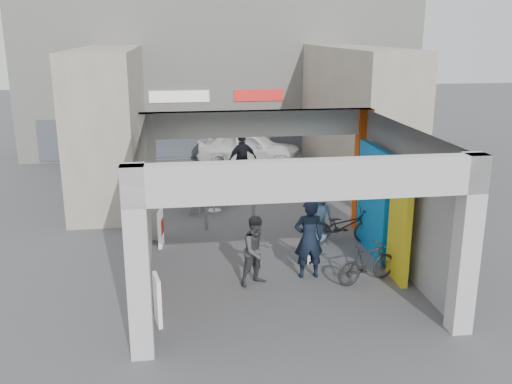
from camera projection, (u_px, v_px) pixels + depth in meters
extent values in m
plane|color=#515256|center=(270.00, 259.00, 14.45)|extent=(90.00, 90.00, 0.00)
cube|color=#B7B8B3|center=(138.00, 264.00, 9.74)|extent=(0.40, 0.40, 3.50)
cube|color=#B7B8B3|center=(150.00, 177.00, 15.45)|extent=(0.40, 0.40, 3.50)
cube|color=#B7B8B3|center=(466.00, 246.00, 10.58)|extent=(0.40, 0.40, 3.50)
cube|color=#E44B0D|center=(362.00, 170.00, 16.28)|extent=(0.40, 0.40, 3.50)
plane|color=beige|center=(145.00, 211.00, 12.60)|extent=(0.00, 6.40, 6.40)
plane|color=#9B9CA0|center=(403.00, 200.00, 13.43)|extent=(0.00, 6.40, 6.40)
cube|color=#0D80DD|center=(373.00, 200.00, 14.63)|extent=(0.15, 2.00, 2.80)
cube|color=yellow|center=(400.00, 223.00, 12.91)|extent=(0.15, 1.00, 2.80)
plane|color=#BCBBB6|center=(279.00, 129.00, 12.53)|extent=(6.40, 6.40, 0.00)
cube|color=#B7B8B3|center=(259.00, 123.00, 15.53)|extent=(6.40, 0.30, 0.70)
cube|color=#B7B8B3|center=(312.00, 180.00, 9.73)|extent=(6.40, 0.30, 0.70)
cube|color=white|center=(258.00, 124.00, 15.71)|extent=(4.20, 0.05, 0.55)
cube|color=silver|center=(221.00, 65.00, 26.66)|extent=(18.00, 4.00, 8.00)
cube|color=#515966|center=(226.00, 136.00, 25.54)|extent=(16.20, 0.06, 1.80)
cube|color=white|center=(179.00, 97.00, 24.78)|extent=(2.60, 0.06, 0.50)
cube|color=red|center=(259.00, 95.00, 25.26)|extent=(2.20, 0.06, 0.50)
cube|color=#ADA48F|center=(111.00, 120.00, 20.27)|extent=(2.00, 9.00, 5.00)
cube|color=#ADA48F|center=(355.00, 115.00, 21.52)|extent=(2.00, 9.00, 5.00)
cylinder|color=#95989D|center=(206.00, 213.00, 16.52)|extent=(0.09, 0.09, 0.95)
cylinder|color=#95989D|center=(253.00, 216.00, 16.49)|extent=(0.09, 0.09, 0.84)
cylinder|color=#95989D|center=(310.00, 211.00, 16.80)|extent=(0.09, 0.09, 0.91)
cube|color=white|center=(157.00, 300.00, 11.20)|extent=(0.18, 0.56, 1.00)
cube|color=red|center=(159.00, 297.00, 11.19)|extent=(0.11, 0.39, 0.40)
cube|color=white|center=(161.00, 228.00, 15.24)|extent=(0.15, 0.56, 1.00)
cube|color=red|center=(162.00, 226.00, 15.23)|extent=(0.09, 0.39, 0.40)
cylinder|color=#B2B2B8|center=(214.00, 199.00, 18.22)|extent=(0.06, 0.06, 0.76)
cylinder|color=#B2B2B8|center=(214.00, 210.00, 18.33)|extent=(0.46, 0.46, 0.02)
cylinder|color=#B2B2B8|center=(214.00, 188.00, 18.12)|extent=(0.74, 0.74, 0.05)
cube|color=#B2B2B8|center=(194.00, 206.00, 17.97)|extent=(0.40, 0.40, 0.47)
cube|color=#B2B2B8|center=(194.00, 191.00, 18.03)|extent=(0.40, 0.05, 0.47)
cube|color=#B2B2B8|center=(229.00, 198.00, 18.84)|extent=(0.40, 0.40, 0.47)
cube|color=#B2B2B8|center=(228.00, 183.00, 18.89)|extent=(0.40, 0.05, 0.47)
cube|color=#B2B2B8|center=(203.00, 198.00, 18.82)|extent=(0.40, 0.40, 0.47)
cube|color=#B2B2B8|center=(202.00, 183.00, 18.87)|extent=(0.40, 0.05, 0.47)
cube|color=black|center=(186.00, 195.00, 19.54)|extent=(1.12, 0.56, 0.28)
cube|color=#175322|center=(186.00, 192.00, 19.37)|extent=(0.93, 0.33, 0.17)
cube|color=#175322|center=(186.00, 186.00, 19.45)|extent=(0.93, 0.33, 0.17)
cube|color=#175322|center=(185.00, 180.00, 19.53)|extent=(0.93, 0.33, 0.17)
cube|color=#175322|center=(238.00, 177.00, 21.94)|extent=(0.52, 0.45, 0.28)
cube|color=navy|center=(238.00, 170.00, 21.86)|extent=(0.52, 0.45, 0.28)
cube|color=black|center=(308.00, 257.00, 14.30)|extent=(0.24, 0.32, 0.24)
cube|color=black|center=(310.00, 252.00, 14.13)|extent=(0.19, 0.16, 0.36)
cube|color=silver|center=(310.00, 255.00, 14.06)|extent=(0.15, 0.03, 0.34)
cylinder|color=silver|center=(308.00, 259.00, 14.10)|extent=(0.04, 0.04, 0.28)
cylinder|color=silver|center=(312.00, 259.00, 14.12)|extent=(0.04, 0.04, 0.28)
sphere|color=black|center=(310.00, 244.00, 14.05)|extent=(0.19, 0.19, 0.19)
cube|color=silver|center=(311.00, 247.00, 13.96)|extent=(0.08, 0.12, 0.06)
cone|color=black|center=(308.00, 240.00, 14.06)|extent=(0.07, 0.07, 0.08)
cone|color=black|center=(312.00, 240.00, 14.07)|extent=(0.07, 0.07, 0.08)
imported|color=black|center=(309.00, 239.00, 13.20)|extent=(0.70, 0.46, 1.90)
imported|color=#3E3E40|center=(257.00, 251.00, 12.85)|extent=(0.98, 0.90, 1.63)
imported|color=#51759E|center=(319.00, 216.00, 15.42)|extent=(0.81, 0.60, 1.49)
imported|color=black|center=(242.00, 160.00, 20.91)|extent=(1.26, 0.89, 1.99)
imported|color=black|center=(343.00, 226.00, 15.37)|extent=(1.95, 0.74, 1.01)
imported|color=black|center=(367.00, 263.00, 13.03)|extent=(1.64, 0.91, 0.95)
imported|color=white|center=(250.00, 148.00, 24.36)|extent=(4.71, 2.98, 1.50)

